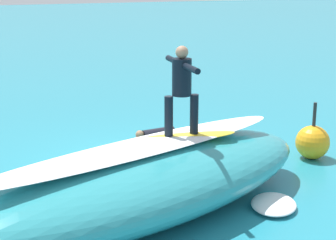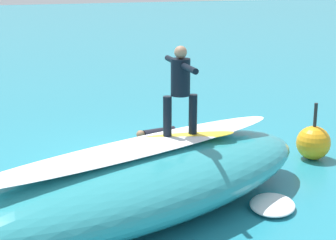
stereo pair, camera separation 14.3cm
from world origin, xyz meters
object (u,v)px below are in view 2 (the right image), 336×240
at_px(buoy_marker, 313,143).
at_px(surfer_riding, 180,84).
at_px(surfboard_paddling, 159,141).
at_px(surfer_paddling, 164,134).
at_px(surfboard_riding, 180,137).

bearing_deg(buoy_marker, surfer_riding, 16.69).
bearing_deg(surfboard_paddling, buoy_marker, 133.19).
bearing_deg(surfer_paddling, surfboard_paddling, 0.00).
bearing_deg(surfboard_paddling, surfboard_riding, 69.11).
distance_m(surfboard_riding, surfboard_paddling, 3.66).
distance_m(surfer_riding, surfer_paddling, 4.02).
relative_size(surfboard_riding, buoy_marker, 1.61).
xyz_separation_m(surfboard_paddling, surfer_paddling, (-0.13, -0.02, 0.17)).
height_order(surfboard_riding, surfer_riding, surfer_riding).
bearing_deg(surfboard_riding, buoy_marker, -160.42).
bearing_deg(surfboard_paddling, surfer_paddling, -180.00).
relative_size(surfboard_riding, surfer_riding, 1.31).
bearing_deg(surfboard_paddling, surfer_riding, 69.11).
bearing_deg(surfer_riding, buoy_marker, -160.42).
bearing_deg(surfer_paddling, surfboard_riding, 67.18).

